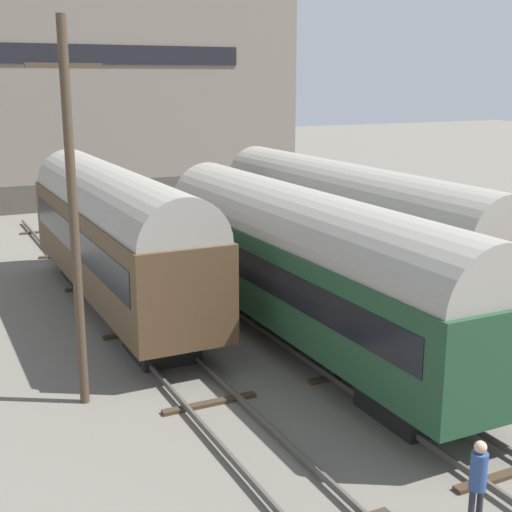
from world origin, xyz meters
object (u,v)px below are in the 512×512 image
train_car_green (306,260)px  person_worker (478,477)px  utility_pole (73,214)px  train_car_maroon (348,221)px  train_car_brown (114,230)px

train_car_green → person_worker: (-1.87, -9.64, -1.72)m
train_car_green → utility_pole: (-7.19, -0.88, 2.20)m
train_car_maroon → utility_pole: size_ratio=1.71×
train_car_maroon → train_car_green: train_car_maroon is taller
person_worker → utility_pole: utility_pole is taller
train_car_brown → train_car_maroon: size_ratio=0.90×
train_car_maroon → train_car_green: 6.05m
person_worker → utility_pole: size_ratio=0.19×
train_car_brown → utility_pole: (-2.89, -7.21, 2.04)m
utility_pole → person_worker: bearing=-58.7°
train_car_maroon → train_car_green: (-4.30, -4.25, -0.10)m
utility_pole → train_car_brown: bearing=68.2°
train_car_maroon → person_worker: (-6.18, -13.90, -1.82)m
train_car_brown → train_car_maroon: 8.85m
train_car_maroon → utility_pole: 12.76m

